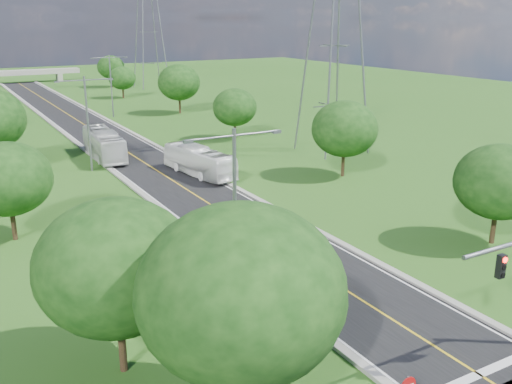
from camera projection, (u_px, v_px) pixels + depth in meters
ground at (108, 140)px, 76.32m from camera, size 260.00×260.00×0.00m
road at (96, 132)px, 81.29m from camera, size 8.00×150.00×0.06m
curb_left at (66, 135)px, 79.25m from camera, size 0.50×150.00×0.22m
curb_right at (125, 129)px, 83.29m from camera, size 0.50×150.00×0.22m
speed_limit_sign at (215, 157)px, 60.05m from camera, size 0.55×0.09×2.40m
overpass at (17, 73)px, 142.00m from camera, size 30.00×3.00×3.20m
streetlight_near_left at (235, 200)px, 31.90m from camera, size 5.90×0.25×10.00m
streetlight_mid_left at (87, 116)px, 59.28m from camera, size 5.90×0.25×10.00m
streetlight_far_right at (111, 81)px, 92.37m from camera, size 5.90×0.25×10.00m
power_tower_near at (335, 33)px, 66.07m from camera, size 9.00×6.40×28.00m
power_tower_far at (149, 25)px, 130.21m from camera, size 9.00×6.40×28.00m
tree_la at (116, 266)px, 24.98m from camera, size 7.14×7.14×8.30m
tree_lb at (8, 179)px, 40.81m from camera, size 6.30×6.30×7.33m
tree_lf at (241, 293)px, 21.24m from camera, size 7.98×7.98×9.28m
tree_ra at (499, 182)px, 40.12m from camera, size 6.30×6.30×7.33m
tree_rb at (345, 129)px, 57.57m from camera, size 6.72×6.72×7.82m
tree_rc at (235, 107)px, 75.54m from camera, size 5.88×5.88×6.84m
tree_rd at (179, 82)px, 96.13m from camera, size 7.14×7.14×8.30m
tree_re at (122, 78)px, 115.22m from camera, size 5.46×5.46×6.35m
tree_rf at (111, 67)px, 133.30m from camera, size 6.30×6.30×7.33m
bus_outbound at (199, 161)px, 58.72m from camera, size 3.96×10.72×2.92m
bus_inbound at (104, 144)px, 66.05m from camera, size 3.49×11.88×3.27m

